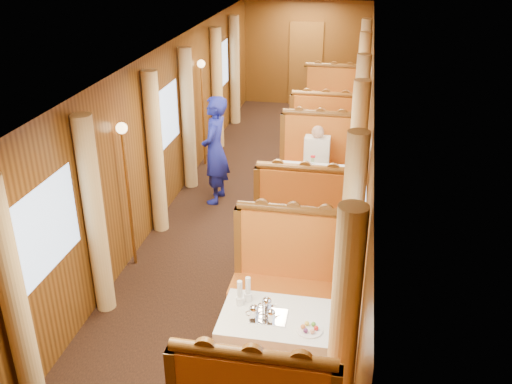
% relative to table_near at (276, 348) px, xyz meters
% --- Properties ---
extents(floor, '(3.00, 12.00, 0.01)m').
position_rel_table_near_xyz_m(floor, '(-0.75, 3.50, -0.38)').
color(floor, black).
rests_on(floor, ground).
extents(ceiling, '(3.00, 12.00, 0.01)m').
position_rel_table_near_xyz_m(ceiling, '(-0.75, 3.50, 2.12)').
color(ceiling, silver).
rests_on(ceiling, wall_left).
extents(wall_far, '(3.00, 0.01, 2.50)m').
position_rel_table_near_xyz_m(wall_far, '(-0.75, 9.50, 0.88)').
color(wall_far, brown).
rests_on(wall_far, floor).
extents(wall_left, '(0.01, 12.00, 2.50)m').
position_rel_table_near_xyz_m(wall_left, '(-2.25, 3.50, 0.88)').
color(wall_left, brown).
rests_on(wall_left, floor).
extents(wall_right, '(0.01, 12.00, 2.50)m').
position_rel_table_near_xyz_m(wall_right, '(0.75, 3.50, 0.88)').
color(wall_right, brown).
rests_on(wall_right, floor).
extents(doorway_far, '(0.80, 0.04, 2.00)m').
position_rel_table_near_xyz_m(doorway_far, '(-0.75, 9.47, 0.62)').
color(doorway_far, brown).
rests_on(doorway_far, floor).
extents(table_near, '(1.05, 0.72, 0.75)m').
position_rel_table_near_xyz_m(table_near, '(0.00, 0.00, 0.00)').
color(table_near, white).
rests_on(table_near, floor).
extents(banquette_near_aft, '(1.30, 0.55, 1.34)m').
position_rel_table_near_xyz_m(banquette_near_aft, '(0.00, 1.01, 0.05)').
color(banquette_near_aft, '#B94014').
rests_on(banquette_near_aft, floor).
extents(table_mid, '(1.05, 0.72, 0.75)m').
position_rel_table_near_xyz_m(table_mid, '(0.00, 3.50, 0.00)').
color(table_mid, white).
rests_on(table_mid, floor).
extents(banquette_mid_fwd, '(1.30, 0.55, 1.34)m').
position_rel_table_near_xyz_m(banquette_mid_fwd, '(0.00, 2.49, 0.05)').
color(banquette_mid_fwd, '#B94014').
rests_on(banquette_mid_fwd, floor).
extents(banquette_mid_aft, '(1.30, 0.55, 1.34)m').
position_rel_table_near_xyz_m(banquette_mid_aft, '(0.00, 4.51, 0.05)').
color(banquette_mid_aft, '#B94014').
rests_on(banquette_mid_aft, floor).
extents(table_far, '(1.05, 0.72, 0.75)m').
position_rel_table_near_xyz_m(table_far, '(0.00, 7.00, 0.00)').
color(table_far, white).
rests_on(table_far, floor).
extents(banquette_far_fwd, '(1.30, 0.55, 1.34)m').
position_rel_table_near_xyz_m(banquette_far_fwd, '(0.00, 5.99, 0.05)').
color(banquette_far_fwd, '#B94014').
rests_on(banquette_far_fwd, floor).
extents(banquette_far_aft, '(1.30, 0.55, 1.34)m').
position_rel_table_near_xyz_m(banquette_far_aft, '(0.00, 8.01, 0.05)').
color(banquette_far_aft, '#B94014').
rests_on(banquette_far_aft, floor).
extents(tea_tray, '(0.34, 0.26, 0.01)m').
position_rel_table_near_xyz_m(tea_tray, '(-0.07, -0.03, 0.38)').
color(tea_tray, silver).
rests_on(tea_tray, table_near).
extents(teapot_left, '(0.18, 0.15, 0.12)m').
position_rel_table_near_xyz_m(teapot_left, '(-0.20, -0.09, 0.44)').
color(teapot_left, silver).
rests_on(teapot_left, tea_tray).
extents(teapot_right, '(0.15, 0.12, 0.11)m').
position_rel_table_near_xyz_m(teapot_right, '(-0.03, -0.10, 0.43)').
color(teapot_right, silver).
rests_on(teapot_right, tea_tray).
extents(teapot_back, '(0.18, 0.15, 0.13)m').
position_rel_table_near_xyz_m(teapot_back, '(-0.10, 0.04, 0.44)').
color(teapot_back, silver).
rests_on(teapot_back, tea_tray).
extents(fruit_plate, '(0.24, 0.24, 0.05)m').
position_rel_table_near_xyz_m(fruit_plate, '(0.33, -0.15, 0.39)').
color(fruit_plate, white).
rests_on(fruit_plate, table_near).
extents(cup_inboard, '(0.08, 0.08, 0.26)m').
position_rel_table_near_xyz_m(cup_inboard, '(-0.37, 0.12, 0.48)').
color(cup_inboard, white).
rests_on(cup_inboard, table_near).
extents(cup_outboard, '(0.08, 0.08, 0.26)m').
position_rel_table_near_xyz_m(cup_outboard, '(-0.31, 0.19, 0.48)').
color(cup_outboard, white).
rests_on(cup_outboard, table_near).
extents(rose_vase_mid, '(0.06, 0.06, 0.36)m').
position_rel_table_near_xyz_m(rose_vase_mid, '(-0.00, 3.53, 0.55)').
color(rose_vase_mid, silver).
rests_on(rose_vase_mid, table_mid).
extents(rose_vase_far, '(0.06, 0.06, 0.36)m').
position_rel_table_near_xyz_m(rose_vase_far, '(0.03, 6.97, 0.55)').
color(rose_vase_far, silver).
rests_on(rose_vase_far, table_far).
extents(window_left_near, '(0.01, 1.20, 0.90)m').
position_rel_table_near_xyz_m(window_left_near, '(-2.24, 0.00, 1.07)').
color(window_left_near, '#93ADD1').
rests_on(window_left_near, wall_left).
extents(curtain_left_near_a, '(0.22, 0.22, 2.35)m').
position_rel_table_near_xyz_m(curtain_left_near_a, '(-2.13, -0.78, 0.80)').
color(curtain_left_near_a, tan).
rests_on(curtain_left_near_a, floor).
extents(curtain_left_near_b, '(0.22, 0.22, 2.35)m').
position_rel_table_near_xyz_m(curtain_left_near_b, '(-2.13, 0.78, 0.80)').
color(curtain_left_near_b, tan).
rests_on(curtain_left_near_b, floor).
extents(window_right_near, '(0.01, 1.20, 0.90)m').
position_rel_table_near_xyz_m(window_right_near, '(0.74, 0.00, 1.07)').
color(window_right_near, '#93ADD1').
rests_on(window_right_near, wall_right).
extents(curtain_right_near_a, '(0.22, 0.22, 2.35)m').
position_rel_table_near_xyz_m(curtain_right_near_a, '(0.63, -0.78, 0.80)').
color(curtain_right_near_a, tan).
rests_on(curtain_right_near_a, floor).
extents(curtain_right_near_b, '(0.22, 0.22, 2.35)m').
position_rel_table_near_xyz_m(curtain_right_near_b, '(0.63, 0.78, 0.80)').
color(curtain_right_near_b, tan).
rests_on(curtain_right_near_b, floor).
extents(window_left_mid, '(0.01, 1.20, 0.90)m').
position_rel_table_near_xyz_m(window_left_mid, '(-2.24, 3.50, 1.07)').
color(window_left_mid, '#93ADD1').
rests_on(window_left_mid, wall_left).
extents(curtain_left_mid_a, '(0.22, 0.22, 2.35)m').
position_rel_table_near_xyz_m(curtain_left_mid_a, '(-2.13, 2.72, 0.80)').
color(curtain_left_mid_a, tan).
rests_on(curtain_left_mid_a, floor).
extents(curtain_left_mid_b, '(0.22, 0.22, 2.35)m').
position_rel_table_near_xyz_m(curtain_left_mid_b, '(-2.13, 4.28, 0.80)').
color(curtain_left_mid_b, tan).
rests_on(curtain_left_mid_b, floor).
extents(window_right_mid, '(0.01, 1.20, 0.90)m').
position_rel_table_near_xyz_m(window_right_mid, '(0.74, 3.50, 1.07)').
color(window_right_mid, '#93ADD1').
rests_on(window_right_mid, wall_right).
extents(curtain_right_mid_a, '(0.22, 0.22, 2.35)m').
position_rel_table_near_xyz_m(curtain_right_mid_a, '(0.63, 2.72, 0.80)').
color(curtain_right_mid_a, tan).
rests_on(curtain_right_mid_a, floor).
extents(curtain_right_mid_b, '(0.22, 0.22, 2.35)m').
position_rel_table_near_xyz_m(curtain_right_mid_b, '(0.63, 4.28, 0.80)').
color(curtain_right_mid_b, tan).
rests_on(curtain_right_mid_b, floor).
extents(window_left_far, '(0.01, 1.20, 0.90)m').
position_rel_table_near_xyz_m(window_left_far, '(-2.24, 7.00, 1.07)').
color(window_left_far, '#93ADD1').
rests_on(window_left_far, wall_left).
extents(curtain_left_far_a, '(0.22, 0.22, 2.35)m').
position_rel_table_near_xyz_m(curtain_left_far_a, '(-2.13, 6.22, 0.80)').
color(curtain_left_far_a, tan).
rests_on(curtain_left_far_a, floor).
extents(curtain_left_far_b, '(0.22, 0.22, 2.35)m').
position_rel_table_near_xyz_m(curtain_left_far_b, '(-2.13, 7.78, 0.80)').
color(curtain_left_far_b, tan).
rests_on(curtain_left_far_b, floor).
extents(window_right_far, '(0.01, 1.20, 0.90)m').
position_rel_table_near_xyz_m(window_right_far, '(0.74, 7.00, 1.07)').
color(window_right_far, '#93ADD1').
rests_on(window_right_far, wall_right).
extents(curtain_right_far_a, '(0.22, 0.22, 2.35)m').
position_rel_table_near_xyz_m(curtain_right_far_a, '(0.63, 6.22, 0.80)').
color(curtain_right_far_a, tan).
rests_on(curtain_right_far_a, floor).
extents(curtain_right_far_b, '(0.22, 0.22, 2.35)m').
position_rel_table_near_xyz_m(curtain_right_far_b, '(0.63, 7.78, 0.80)').
color(curtain_right_far_b, tan).
rests_on(curtain_right_far_b, floor).
extents(sconce_left_fore, '(0.14, 0.14, 1.95)m').
position_rel_table_near_xyz_m(sconce_left_fore, '(-2.15, 1.75, 1.01)').
color(sconce_left_fore, '#BF8C3F').
rests_on(sconce_left_fore, floor).
extents(sconce_right_fore, '(0.14, 0.14, 1.95)m').
position_rel_table_near_xyz_m(sconce_right_fore, '(0.65, 1.75, 1.01)').
color(sconce_right_fore, '#BF8C3F').
rests_on(sconce_right_fore, floor).
extents(sconce_left_aft, '(0.14, 0.14, 1.95)m').
position_rel_table_near_xyz_m(sconce_left_aft, '(-2.15, 5.25, 1.01)').
color(sconce_left_aft, '#BF8C3F').
rests_on(sconce_left_aft, floor).
extents(sconce_right_aft, '(0.14, 0.14, 1.95)m').
position_rel_table_near_xyz_m(sconce_right_aft, '(0.65, 5.25, 1.01)').
color(sconce_right_aft, '#BF8C3F').
rests_on(sconce_right_aft, floor).
extents(steward, '(0.43, 0.64, 1.74)m').
position_rel_table_near_xyz_m(steward, '(-1.56, 3.79, 0.49)').
color(steward, navy).
rests_on(steward, floor).
extents(passenger, '(0.40, 0.44, 0.76)m').
position_rel_table_near_xyz_m(passenger, '(-0.00, 4.23, 0.37)').
color(passenger, beige).
rests_on(passenger, banquette_mid_aft).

